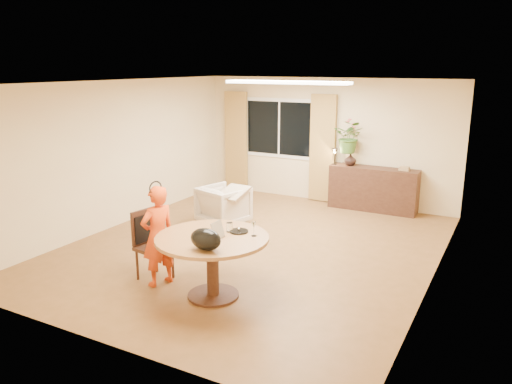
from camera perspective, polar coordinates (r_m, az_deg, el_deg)
floor at (r=8.08m, az=-0.32°, el=-6.34°), size 6.50×6.50×0.00m
ceiling at (r=7.56m, az=-0.35°, el=12.41°), size 6.50×6.50×0.00m
wall_back at (r=10.64m, az=8.08°, el=5.82°), size 5.50×0.00×5.50m
wall_left at (r=9.32m, az=-15.40°, el=4.24°), size 0.00×6.50×6.50m
wall_right at (r=6.88m, az=20.25°, el=0.36°), size 0.00×6.50×6.50m
window at (r=11.02m, az=2.67°, el=7.29°), size 1.70×0.03×1.30m
curtain_left at (r=11.49m, az=-2.27°, el=5.80°), size 0.55×0.08×2.25m
curtain_right at (r=10.60m, az=7.61°, el=4.95°), size 0.55×0.08×2.25m
ceiling_panel at (r=8.64m, az=3.54°, el=12.40°), size 2.20×0.35×0.05m
dining_table at (r=6.25m, az=-5.02°, el=-6.57°), size 1.41×1.41×0.80m
dining_chair at (r=6.92m, az=-11.56°, el=-6.07°), size 0.52×0.49×0.95m
child at (r=6.69m, az=-11.13°, el=-4.95°), size 0.57×0.46×1.36m
laptop at (r=6.14m, az=-5.65°, el=-4.13°), size 0.34×0.23×0.23m
tumbler at (r=6.33m, az=-3.04°, el=-4.04°), size 0.09×0.09×0.12m
wine_glass at (r=6.15m, az=-0.25°, el=-4.23°), size 0.08×0.08×0.19m
pot_lid at (r=6.33m, az=-1.98°, el=-4.42°), size 0.29×0.29×0.04m
handbag at (r=5.72m, az=-5.77°, el=-5.40°), size 0.43×0.31×0.26m
armchair at (r=9.13m, az=-3.70°, el=-1.54°), size 0.95×0.97×0.72m
throw at (r=8.86m, az=-2.62°, el=0.47°), size 0.48×0.58×0.03m
sideboard at (r=10.26m, az=13.24°, el=0.34°), size 1.74×0.43×0.87m
vase at (r=10.28m, az=10.73°, el=3.69°), size 0.27×0.27×0.25m
bouquet at (r=10.22m, az=10.66°, el=6.21°), size 0.60×0.52×0.66m
book_stack at (r=10.03m, az=16.60°, el=2.59°), size 0.22×0.18×0.08m
desk_lamp at (r=10.32m, az=8.97°, el=4.10°), size 0.16×0.16×0.35m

